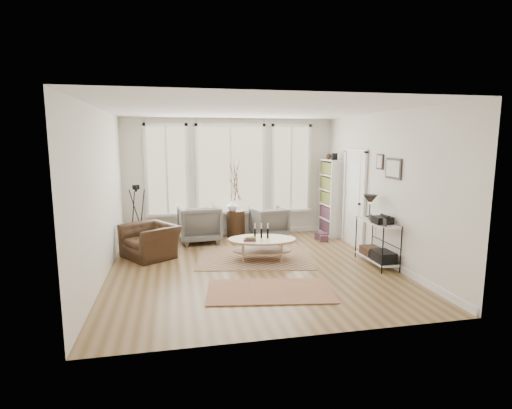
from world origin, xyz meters
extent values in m
plane|color=olive|center=(0.00, 0.00, 0.00)|extent=(5.50, 5.50, 0.00)
plane|color=white|center=(0.00, 0.00, 2.90)|extent=(5.50, 5.50, 0.00)
cube|color=silver|center=(0.00, 2.75, 1.45)|extent=(5.20, 0.04, 2.90)
cube|color=silver|center=(0.00, -2.75, 1.45)|extent=(5.20, 0.04, 2.90)
cube|color=silver|center=(-2.60, 0.00, 1.45)|extent=(0.04, 5.50, 2.90)
cube|color=silver|center=(2.60, 0.00, 1.45)|extent=(0.04, 5.50, 2.90)
cube|color=white|center=(0.00, 2.74, 0.06)|extent=(5.10, 0.04, 0.12)
cube|color=white|center=(2.58, 0.00, 0.06)|extent=(0.03, 5.40, 0.12)
cube|color=tan|center=(0.00, 2.73, 1.65)|extent=(1.60, 0.03, 2.10)
cube|color=tan|center=(-1.55, 2.73, 1.65)|extent=(0.90, 0.03, 2.10)
cube|color=tan|center=(1.55, 2.73, 1.65)|extent=(0.90, 0.03, 2.10)
cube|color=white|center=(0.00, 2.71, 1.65)|extent=(1.74, 0.06, 2.24)
cube|color=white|center=(-1.55, 2.71, 1.65)|extent=(1.04, 0.06, 2.24)
cube|color=white|center=(1.55, 2.71, 1.65)|extent=(1.04, 0.06, 2.24)
cube|color=white|center=(0.00, 2.69, 0.57)|extent=(4.10, 0.12, 0.06)
cube|color=white|center=(2.58, 1.15, 1.05)|extent=(0.04, 0.88, 2.10)
cube|color=white|center=(2.56, 1.15, 1.30)|extent=(0.01, 0.55, 1.20)
cube|color=white|center=(2.56, 0.66, 1.05)|extent=(0.06, 0.08, 2.18)
cube|color=white|center=(2.56, 1.64, 1.05)|extent=(0.06, 0.08, 2.18)
cube|color=white|center=(2.56, 1.15, 2.14)|extent=(0.06, 1.06, 0.08)
sphere|color=black|center=(2.53, 0.82, 1.00)|extent=(0.06, 0.06, 0.06)
cube|color=white|center=(2.43, 1.81, 0.95)|extent=(0.30, 0.03, 1.90)
cube|color=white|center=(2.43, 2.63, 0.95)|extent=(0.30, 0.03, 1.90)
cube|color=white|center=(2.58, 2.23, 0.95)|extent=(0.02, 0.85, 1.90)
cube|color=white|center=(2.43, 2.23, 0.95)|extent=(0.30, 0.81, 1.90)
cube|color=maroon|center=(2.43, 2.23, 0.95)|extent=(0.24, 0.75, 1.76)
cube|color=black|center=(2.43, 2.02, 1.98)|extent=(0.12, 0.10, 0.16)
sphere|color=#352012|center=(2.43, 2.38, 1.97)|extent=(0.14, 0.14, 0.14)
cube|color=white|center=(2.38, -0.30, 0.12)|extent=(0.37, 1.07, 0.03)
cube|color=white|center=(2.38, -0.30, 0.82)|extent=(0.37, 1.07, 0.02)
cylinder|color=black|center=(2.20, -0.83, 0.42)|extent=(0.02, 0.02, 0.85)
cylinder|color=black|center=(2.56, -0.83, 0.42)|extent=(0.02, 0.02, 0.85)
cylinder|color=black|center=(2.20, 0.23, 0.42)|extent=(0.02, 0.02, 0.85)
cylinder|color=black|center=(2.56, 0.23, 0.42)|extent=(0.02, 0.02, 0.85)
cylinder|color=black|center=(2.38, 0.05, 0.88)|extent=(0.14, 0.14, 0.02)
cylinder|color=black|center=(2.38, 0.05, 1.01)|extent=(0.02, 0.02, 0.30)
cone|color=black|center=(2.38, 0.05, 1.21)|extent=(0.28, 0.28, 0.18)
cube|color=black|center=(2.38, -0.45, 0.91)|extent=(0.32, 0.30, 0.13)
cube|color=black|center=(2.38, -0.55, 0.23)|extent=(0.32, 0.45, 0.20)
cube|color=#352012|center=(2.38, -0.08, 0.21)|extent=(0.32, 0.40, 0.16)
cube|color=black|center=(2.28, -0.72, 0.91)|extent=(0.02, 0.10, 0.14)
cube|color=black|center=(2.28, -0.18, 0.91)|extent=(0.02, 0.10, 0.12)
cube|color=black|center=(2.58, -0.40, 1.85)|extent=(0.03, 0.52, 0.38)
cube|color=white|center=(2.56, -0.40, 1.85)|extent=(0.01, 0.44, 0.30)
cube|color=black|center=(2.58, 0.10, 1.95)|extent=(0.03, 0.24, 0.30)
cube|color=white|center=(2.56, 0.10, 1.95)|extent=(0.01, 0.18, 0.24)
cube|color=brown|center=(0.18, 0.62, 0.01)|extent=(2.55, 2.09, 0.01)
cube|color=brown|center=(0.04, -1.25, 0.01)|extent=(2.11, 1.38, 0.01)
ellipsoid|color=tan|center=(0.29, 0.46, 0.19)|extent=(1.26, 0.91, 0.03)
ellipsoid|color=tan|center=(0.29, 0.46, 0.41)|extent=(1.47, 1.06, 0.04)
cylinder|color=tan|center=(-0.08, 0.25, 0.19)|extent=(0.04, 0.04, 0.39)
cylinder|color=tan|center=(0.67, 0.25, 0.19)|extent=(0.04, 0.04, 0.39)
cylinder|color=tan|center=(-0.08, 0.68, 0.19)|extent=(0.04, 0.04, 0.39)
cylinder|color=tan|center=(0.67, 0.68, 0.19)|extent=(0.04, 0.04, 0.39)
cylinder|color=black|center=(0.16, 0.52, 0.53)|extent=(0.04, 0.04, 0.19)
cylinder|color=black|center=(0.29, 0.52, 0.53)|extent=(0.04, 0.04, 0.19)
cylinder|color=black|center=(0.42, 0.52, 0.53)|extent=(0.04, 0.04, 0.19)
cube|color=#2F522F|center=(0.03, 0.37, 0.46)|extent=(0.24, 0.17, 0.06)
imported|color=slate|center=(-0.84, 2.17, 0.43)|extent=(1.01, 1.04, 0.87)
imported|color=slate|center=(0.89, 2.35, 0.37)|extent=(0.92, 0.93, 0.74)
cylinder|color=#352012|center=(0.07, 2.45, 0.33)|extent=(0.44, 0.44, 0.66)
imported|color=silver|center=(-0.02, 2.40, 0.80)|extent=(0.31, 0.31, 0.27)
imported|color=#352012|center=(-1.90, 1.10, 0.33)|extent=(1.35, 1.32, 0.67)
cylinder|color=black|center=(-2.22, 2.02, 1.27)|extent=(0.06, 0.06, 0.06)
cube|color=black|center=(-2.22, 2.02, 1.34)|extent=(0.16, 0.14, 0.10)
cylinder|color=black|center=(-2.22, 1.94, 1.34)|extent=(0.06, 0.08, 0.06)
cube|color=maroon|center=(2.05, 1.76, 0.09)|extent=(0.28, 0.32, 0.17)
cube|color=maroon|center=(2.05, 1.61, 0.08)|extent=(0.23, 0.27, 0.15)
camera|label=1|loc=(-1.39, -7.09, 2.36)|focal=28.00mm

